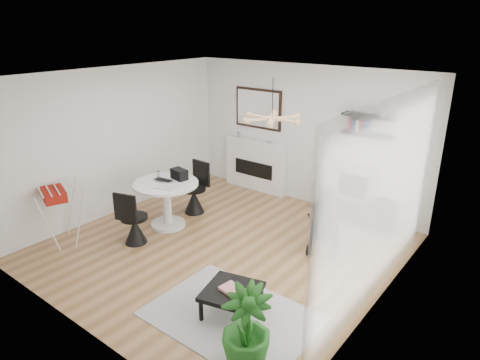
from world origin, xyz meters
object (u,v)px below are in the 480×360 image
Objects in this scene: fireplace at (256,159)px; dining_table at (167,198)px; tv_console at (357,209)px; stroller at (324,226)px; coffee_table at (232,292)px; drying_rack at (60,214)px; crt_tv at (359,182)px; potted_plant at (246,328)px.

fireplace is 1.92× the size of dining_table.
tv_console is 1.45× the size of stroller.
drying_rack is at bearing -175.57° from coffee_table.
coffee_table is at bearing 24.61° from drying_rack.
dining_table is 1.41× the size of coffee_table.
stroller is 1.11× the size of coffee_table.
fireplace is 2.44× the size of stroller.
drying_rack is (-3.47, -3.72, 0.27)m from tv_console.
tv_console is 0.51m from crt_tv.
stroller is (2.38, -1.42, -0.31)m from fireplace.
fireplace is 1.69× the size of tv_console.
stroller reaches higher than coffee_table.
drying_rack reaches higher than stroller.
dining_table is at bearing -93.89° from fireplace.
fireplace is 2.70× the size of coffee_table.
stroller reaches higher than dining_table.
potted_plant is at bearing -82.49° from tv_console.
crt_tv is 3.40m from dining_table.
crt_tv is (-0.01, -0.00, 0.51)m from tv_console.
potted_plant is (0.54, -2.77, 0.09)m from stroller.
fireplace reaches higher than stroller.
stroller is at bearing -90.37° from tv_console.
stroller is at bearing -89.74° from crt_tv.
stroller is (0.01, -1.26, -0.37)m from crt_tv.
fireplace reaches higher than coffee_table.
fireplace is 2.24× the size of drying_rack.
drying_rack is at bearing -132.96° from tv_console.
crt_tv is at bearing 41.63° from dining_table.
drying_rack is 1.03× the size of potted_plant.
drying_rack reaches higher than coffee_table.
drying_rack is at bearing -132.87° from crt_tv.
fireplace is at bearing 176.12° from crt_tv.
tv_console is 1.37× the size of potted_plant.
coffee_table is (-0.10, -3.46, -0.43)m from crt_tv.
tv_console is at bearing 69.08° from stroller.
fireplace is at bearing 122.11° from coffee_table.
stroller is at bearing 87.24° from coffee_table.
tv_console is 1.33× the size of drying_rack.
potted_plant reaches higher than stroller.
tv_console is 1.27m from stroller.
drying_rack is (-0.92, -1.46, -0.04)m from dining_table.
crt_tv is at bearing 97.71° from potted_plant.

